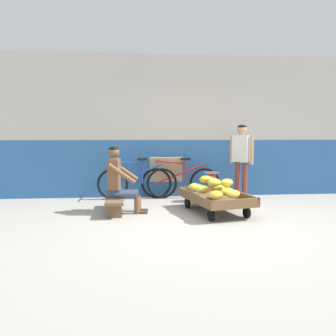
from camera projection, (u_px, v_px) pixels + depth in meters
The scene contains 13 objects.
ground_plane at pixel (203, 228), 4.98m from camera, with size 80.00×80.00×0.00m, color #A39E93.
back_wall at pixel (180, 127), 7.48m from camera, with size 16.00×0.30×3.01m.
banana_cart at pixel (215, 199), 5.91m from camera, with size 1.15×1.59×0.36m.
banana_pile at pixel (214, 187), 5.74m from camera, with size 0.81×1.19×0.26m.
low_bench at pixel (115, 201), 5.93m from camera, with size 0.35×1.11×0.27m.
vendor_seated at pixel (119, 180), 5.89m from camera, with size 0.70×0.52×1.14m.
plastic_crate at pixel (212, 194), 6.89m from camera, with size 0.36×0.28×0.30m.
weighing_scale at pixel (212, 179), 6.86m from camera, with size 0.30×0.30×0.29m.
bicycle_near_left at pixel (137, 182), 7.13m from camera, with size 1.66×0.48×0.86m.
bicycle_far_left at pixel (180, 182), 7.22m from camera, with size 1.66×0.48×0.86m.
sign_board at pixel (166, 177), 7.39m from camera, with size 0.70×0.28×0.87m.
customer_adult at pixel (241, 154), 6.77m from camera, with size 0.39×0.36×1.53m.
shopping_bag at pixel (219, 201), 6.37m from camera, with size 0.18×0.12×0.24m, color #3370B7.
Camera 1 is at (-0.94, -4.81, 1.36)m, focal length 36.79 mm.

